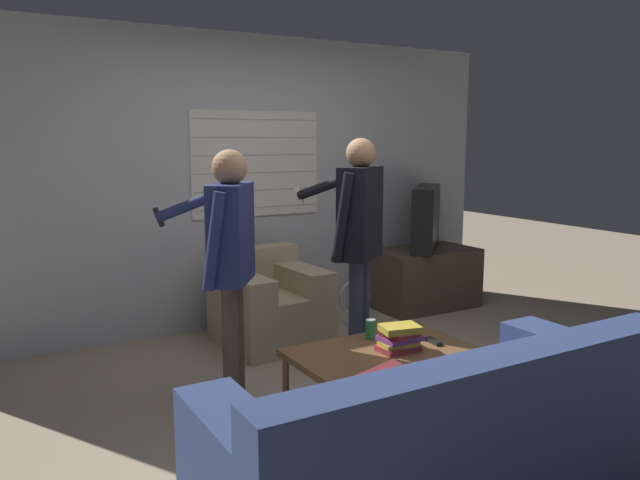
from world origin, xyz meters
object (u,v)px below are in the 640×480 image
couch_blue (443,457)px  book_stack (399,338)px  spare_remote (434,341)px  floor_fan (355,302)px  coffee_table (380,355)px  soda_can (371,329)px  person_left_standing (230,247)px  tv (426,218)px  person_right_standing (358,228)px  armchair_beige (268,304)px

couch_blue → book_stack: 1.12m
spare_remote → floor_fan: bearing=77.8°
coffee_table → soda_can: size_ratio=8.55×
coffee_table → book_stack: (0.08, -0.08, 0.12)m
coffee_table → book_stack: book_stack is taller
floor_fan → soda_can: bearing=-120.0°
book_stack → coffee_table: bearing=135.3°
coffee_table → person_left_standing: person_left_standing is taller
soda_can → floor_fan: 1.71m
tv → person_right_standing: size_ratio=0.44×
floor_fan → tv: bearing=8.9°
book_stack → soda_can: book_stack is taller
person_left_standing → book_stack: bearing=-92.4°
book_stack → armchair_beige: bearing=92.5°
coffee_table → floor_fan: 1.89m
soda_can → floor_fan: size_ratio=0.30×
floor_fan → couch_blue: bearing=-116.3°
coffee_table → person_right_standing: (0.25, 0.62, 0.68)m
spare_remote → floor_fan: spare_remote is taller
couch_blue → armchair_beige: bearing=80.4°
person_right_standing → book_stack: 0.91m
armchair_beige → spare_remote: 1.70m
person_right_standing → book_stack: bearing=-140.3°
tv → person_left_standing: person_left_standing is taller
couch_blue → person_left_standing: size_ratio=1.27×
armchair_beige → book_stack: armchair_beige is taller
coffee_table → spare_remote: size_ratio=8.08×
armchair_beige → person_right_standing: (0.24, -0.95, 0.73)m
book_stack → person_left_standing: bearing=141.6°
armchair_beige → spare_remote: armchair_beige is taller
couch_blue → person_right_standing: (0.69, 1.69, 0.72)m
book_stack → soda_can: 0.27m
coffee_table → soda_can: (0.06, 0.19, 0.10)m
person_right_standing → floor_fan: bearing=20.6°
armchair_beige → coffee_table: 1.58m
couch_blue → soda_can: 1.35m
couch_blue → coffee_table: size_ratio=1.88×
coffee_table → person_left_standing: 1.11m
person_left_standing → soda_can: (0.78, -0.37, -0.54)m
coffee_table → tv: tv is taller
armchair_beige → coffee_table: size_ratio=0.78×
tv → book_stack: size_ratio=2.84×
soda_can → tv: bearing=42.3°
person_right_standing → floor_fan: person_right_standing is taller
armchair_beige → coffee_table: armchair_beige is taller
spare_remote → tv: bearing=57.4°
spare_remote → armchair_beige: bearing=107.1°
tv → spare_remote: (-1.47, -1.87, -0.47)m
person_right_standing → soda_can: person_right_standing is taller
armchair_beige → book_stack: (0.07, -1.66, 0.17)m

